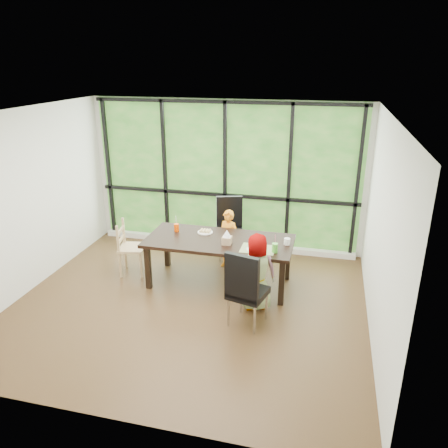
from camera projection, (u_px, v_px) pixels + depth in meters
The scene contains 23 objects.
ground at pixel (189, 304), 6.33m from camera, with size 5.00×5.00×0.00m, color black.
back_wall at pixel (226, 176), 7.90m from camera, with size 5.00×5.00×0.00m, color silver.
foliage_backdrop at pixel (225, 176), 7.88m from camera, with size 4.80×0.02×2.65m, color #21531A.
window_mullions at pixel (225, 177), 7.84m from camera, with size 4.80×0.06×2.65m, color black, non-canonical shape.
window_sill at pixel (224, 244), 8.27m from camera, with size 4.80×0.12×0.10m, color silver.
dining_table at pixel (219, 262), 6.79m from camera, with size 2.24×1.01×0.75m, color black.
chair_window_leather at pixel (230, 229), 7.64m from camera, with size 0.46×0.46×1.08m, color black.
chair_interior_leather at pixel (248, 287), 5.69m from camera, with size 0.46×0.46×1.08m, color black.
chair_end_beech at pixel (132, 248), 7.10m from camera, with size 0.42×0.40×0.90m, color tan.
child_toddler at pixel (228, 239), 7.29m from camera, with size 0.37×0.24×1.01m, color orange.
child_older at pixel (255, 272), 6.06m from camera, with size 0.55×0.36×1.12m, color slate.
placemat at pixel (258, 249), 6.31m from camera, with size 0.49×0.36×0.01m, color tan.
plate_far at pixel (205, 232), 6.91m from camera, with size 0.24×0.24×0.02m, color white.
plate_near at pixel (255, 249), 6.29m from camera, with size 0.24×0.24×0.02m, color white.
orange_cup at pixel (176, 228), 6.95m from camera, with size 0.08×0.08×0.12m, color #FB4800.
green_cup at pixel (275, 248), 6.19m from camera, with size 0.09×0.09×0.14m, color #54C23B.
white_mug at pixel (287, 241), 6.46m from camera, with size 0.09×0.09×0.10m, color white.
tissue_box at pixel (227, 240), 6.47m from camera, with size 0.14×0.14×0.12m, color tan.
crepe_rolls_far at pixel (205, 231), 6.90m from camera, with size 0.20×0.12×0.04m, color tan, non-canonical shape.
crepe_rolls_near at pixel (255, 248), 6.28m from camera, with size 0.10×0.12×0.04m, color tan, non-canonical shape.
straw_white at pixel (176, 222), 6.92m from camera, with size 0.01×0.01×0.20m, color white.
straw_pink at pixel (275, 241), 6.15m from camera, with size 0.01×0.01×0.20m, color pink.
tissue at pixel (227, 233), 6.43m from camera, with size 0.12×0.12×0.11m, color white.
Camera 1 is at (1.81, -5.23, 3.34)m, focal length 34.95 mm.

